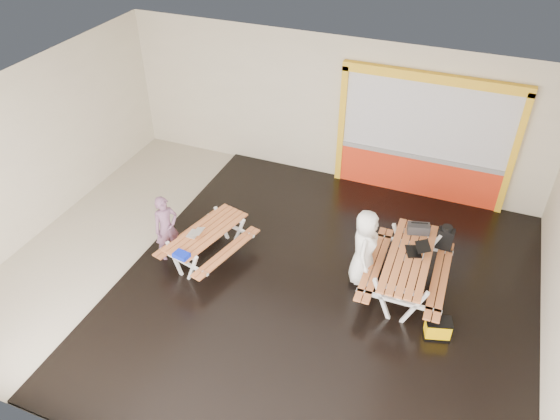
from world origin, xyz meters
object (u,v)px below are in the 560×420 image
at_px(laptop_right, 417,250).
at_px(picnic_table_left, 207,238).
at_px(toolbox, 418,228).
at_px(backpack, 445,237).
at_px(person_left, 166,228).
at_px(picnic_table_right, 408,265).
at_px(laptop_left, 195,233).
at_px(fluke_bag, 438,329).
at_px(blue_pouch, 181,255).
at_px(person_right, 365,247).
at_px(dark_case, 378,277).

bearing_deg(laptop_right, picnic_table_left, -169.28).
bearing_deg(toolbox, backpack, 15.72).
bearing_deg(person_left, picnic_table_left, -42.20).
bearing_deg(backpack, person_left, -161.51).
distance_m(picnic_table_right, laptop_right, 0.32).
xyz_separation_m(laptop_left, fluke_bag, (4.69, -0.17, -0.54)).
xyz_separation_m(blue_pouch, backpack, (4.39, 2.30, 0.01)).
xyz_separation_m(person_right, backpack, (1.32, 0.99, -0.11)).
bearing_deg(blue_pouch, laptop_left, 97.56).
xyz_separation_m(backpack, dark_case, (-1.02, -0.83, -0.65)).
height_order(picnic_table_right, backpack, backpack).
xyz_separation_m(person_right, blue_pouch, (-3.06, -1.31, -0.12)).
bearing_deg(laptop_right, toolbox, 97.72).
height_order(picnic_table_right, laptop_left, picnic_table_right).
height_order(backpack, fluke_bag, backpack).
bearing_deg(blue_pouch, picnic_table_right, 20.03).
height_order(person_right, dark_case, person_right).
height_order(picnic_table_left, backpack, backpack).
bearing_deg(picnic_table_right, backpack, 59.60).
bearing_deg(toolbox, laptop_left, -159.37).
xyz_separation_m(laptop_left, dark_case, (3.45, 0.80, -0.64)).
bearing_deg(laptop_right, fluke_bag, -59.24).
bearing_deg(person_right, laptop_left, 94.60).
height_order(laptop_left, toolbox, toolbox).
bearing_deg(person_right, fluke_bag, -125.05).
relative_size(person_left, blue_pouch, 4.94).
distance_m(person_right, dark_case, 0.83).
relative_size(person_right, fluke_bag, 3.14).
xyz_separation_m(picnic_table_left, backpack, (4.33, 1.46, 0.22)).
xyz_separation_m(backpack, fluke_bag, (0.22, -1.81, -0.55)).
bearing_deg(laptop_right, dark_case, -169.02).
distance_m(person_left, laptop_right, 4.75).
distance_m(picnic_table_right, backpack, 1.04).
relative_size(blue_pouch, toolbox, 0.63).
relative_size(dark_case, fluke_bag, 0.84).
height_order(person_left, blue_pouch, person_left).
height_order(picnic_table_right, dark_case, picnic_table_right).
xyz_separation_m(toolbox, fluke_bag, (0.73, -1.66, -0.72)).
bearing_deg(toolbox, blue_pouch, -150.94).
xyz_separation_m(blue_pouch, dark_case, (3.36, 1.46, -0.64)).
bearing_deg(picnic_table_right, dark_case, 173.70).
bearing_deg(backpack, laptop_left, -159.91).
height_order(picnic_table_left, person_right, person_right).
height_order(dark_case, fluke_bag, fluke_bag).
distance_m(blue_pouch, dark_case, 3.72).
bearing_deg(person_right, toolbox, -51.14).
bearing_deg(laptop_right, blue_pouch, -158.23).
bearing_deg(picnic_table_left, toolbox, 18.97).
height_order(person_right, laptop_left, person_right).
xyz_separation_m(blue_pouch, toolbox, (3.88, 2.16, 0.18)).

